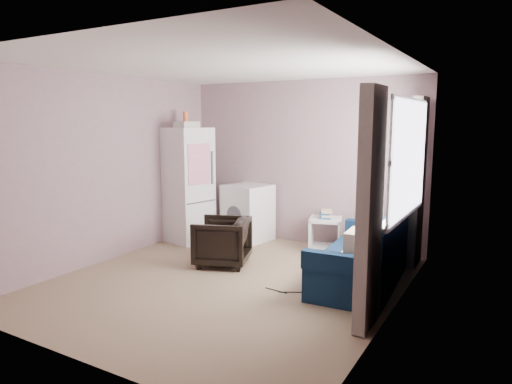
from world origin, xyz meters
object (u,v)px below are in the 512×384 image
Objects in this scene: fridge at (188,184)px; side_table at (326,232)px; washing_machine at (248,211)px; sofa at (365,260)px; armchair at (222,239)px.

fridge is 2.25m from side_table.
washing_machine reaches higher than side_table.
fridge is 1.03m from washing_machine.
armchair is at bearing -176.45° from sofa.
washing_machine is at bearing 151.53° from sofa.
armchair is 1.48m from fridge.
side_table is 0.34× the size of sofa.
armchair is 1.32m from washing_machine.
armchair is 0.34× the size of fridge.
sofa is (1.85, 0.23, -0.05)m from armchair.
armchair is 1.12× the size of side_table.
fridge reaches higher than armchair.
side_table is (2.10, 0.51, -0.62)m from fridge.
fridge reaches higher than side_table.
washing_machine is at bearing 45.23° from fridge.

